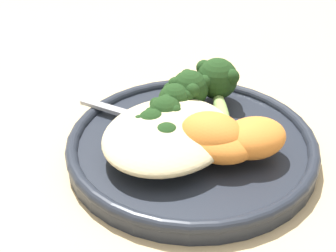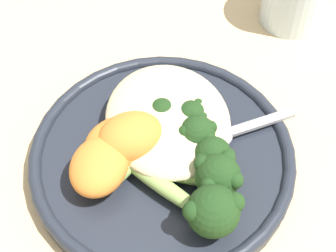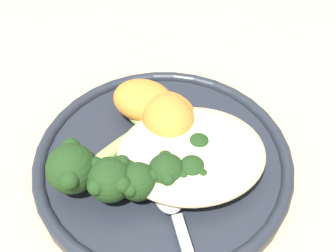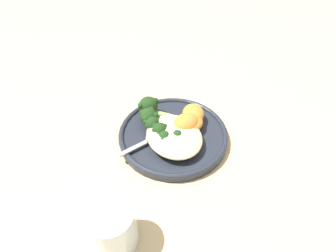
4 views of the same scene
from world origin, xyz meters
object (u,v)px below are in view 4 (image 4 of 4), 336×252
broccoli_stalk_2 (158,124)px  broccoli_stalk_4 (172,131)px  broccoli_stalk_5 (179,132)px  sweet_potato_chunk_0 (193,114)px  broccoli_stalk_3 (164,130)px  water_glass (114,227)px  spoon (149,140)px  broccoli_stalk_1 (153,117)px  quinoa_mound (174,136)px  broccoli_stalk_0 (152,108)px  sweet_potato_chunk_1 (189,124)px  sweet_potato_chunk_2 (186,123)px  plate (173,135)px

broccoli_stalk_2 → broccoli_stalk_4: broccoli_stalk_2 is taller
broccoli_stalk_5 → sweet_potato_chunk_0: size_ratio=1.35×
broccoli_stalk_3 → broccoli_stalk_4: 0.02m
water_glass → spoon: bearing=-38.8°
broccoli_stalk_1 → spoon: size_ratio=0.99×
quinoa_mound → broccoli_stalk_1: bearing=14.3°
spoon → water_glass: bearing=42.9°
broccoli_stalk_0 → sweet_potato_chunk_0: 0.09m
broccoli_stalk_0 → broccoli_stalk_4: (-0.08, -0.01, -0.01)m
broccoli_stalk_0 → sweet_potato_chunk_0: bearing=-166.4°
broccoli_stalk_0 → sweet_potato_chunk_1: size_ratio=1.63×
broccoli_stalk_1 → broccoli_stalk_2: size_ratio=1.07×
sweet_potato_chunk_2 → spoon: (0.00, 0.09, -0.02)m
broccoli_stalk_1 → broccoli_stalk_3: size_ratio=1.12×
spoon → water_glass: (-0.16, 0.12, 0.02)m
sweet_potato_chunk_0 → sweet_potato_chunk_1: bearing=134.5°
broccoli_stalk_0 → broccoli_stalk_5: broccoli_stalk_0 is taller
spoon → quinoa_mound: bearing=149.1°
broccoli_stalk_2 → broccoli_stalk_3: 0.02m
sweet_potato_chunk_1 → spoon: 0.09m
broccoli_stalk_0 → broccoli_stalk_5: size_ratio=1.30×
broccoli_stalk_4 → spoon: 0.05m
broccoli_stalk_2 → sweet_potato_chunk_2: size_ratio=1.56×
quinoa_mound → broccoli_stalk_1: (0.07, 0.02, 0.00)m
quinoa_mound → broccoli_stalk_1: 0.07m
broccoli_stalk_3 → broccoli_stalk_2: bearing=-96.9°
broccoli_stalk_0 → spoon: (-0.08, 0.04, -0.02)m
quinoa_mound → sweet_potato_chunk_0: 0.08m
broccoli_stalk_4 → broccoli_stalk_0: bearing=-111.3°
quinoa_mound → spoon: quinoa_mound is taller
plate → broccoli_stalk_5: broccoli_stalk_5 is taller
sweet_potato_chunk_2 → water_glass: 0.26m
quinoa_mound → broccoli_stalk_0: bearing=4.0°
quinoa_mound → broccoli_stalk_2: 0.05m
plate → broccoli_stalk_5: (-0.02, -0.00, 0.02)m
broccoli_stalk_4 → broccoli_stalk_5: same height
broccoli_stalk_3 → water_glass: water_glass is taller
plate → water_glass: (-0.16, 0.18, 0.03)m
broccoli_stalk_0 → water_glass: size_ratio=1.23×
plate → broccoli_stalk_4: 0.03m
water_glass → broccoli_stalk_4: bearing=-49.5°
broccoli_stalk_2 → sweet_potato_chunk_1: 0.07m
spoon → water_glass: water_glass is taller
broccoli_stalk_2 → broccoli_stalk_5: 0.05m
sweet_potato_chunk_1 → broccoli_stalk_2: bearing=63.1°
broccoli_stalk_4 → sweet_potato_chunk_0: bearing=172.4°
broccoli_stalk_2 → broccoli_stalk_0: bearing=-88.8°
broccoli_stalk_0 → broccoli_stalk_2: bearing=131.1°
plate → broccoli_stalk_3: broccoli_stalk_3 is taller
spoon → sweet_potato_chunk_0: bearing=-179.7°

